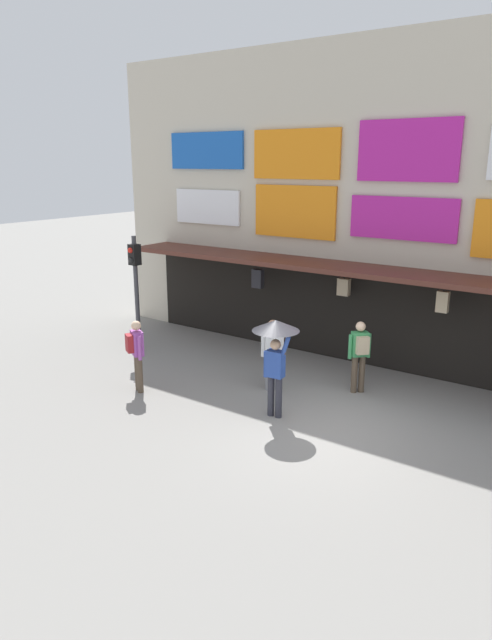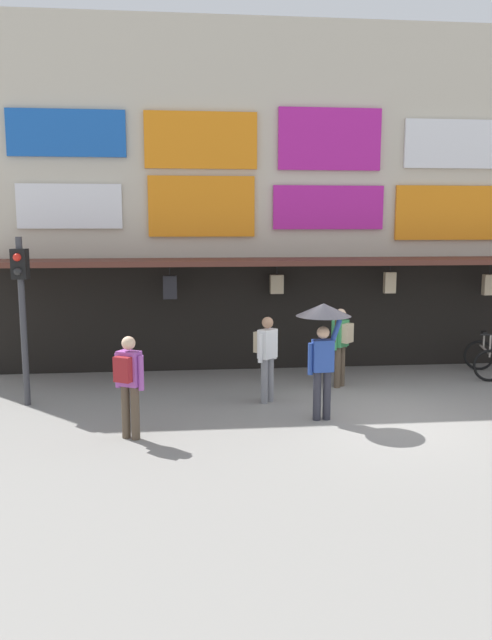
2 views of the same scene
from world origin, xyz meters
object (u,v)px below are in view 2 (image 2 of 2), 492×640
at_px(traffic_light_near, 21,294).
at_px(bicycle_parked, 484,359).
at_px(pedestrian_in_blue, 341,342).
at_px(pedestrian_in_black, 266,353).
at_px(pedestrian_in_purple, 129,380).
at_px(pedestrian_with_umbrella, 323,328).

bearing_deg(traffic_light_near, bicycle_parked, 7.75).
xyz_separation_m(pedestrian_in_blue, pedestrian_in_black, (-1.72, -0.97, 0.00)).
distance_m(traffic_light_near, pedestrian_in_purple, 3.22).
xyz_separation_m(traffic_light_near, pedestrian_in_purple, (2.12, -2.13, -1.16)).
xyz_separation_m(traffic_light_near, pedestrian_in_blue, (6.30, 0.70, -1.16)).
relative_size(pedestrian_with_umbrella, pedestrian_in_black, 1.24).
bearing_deg(pedestrian_in_blue, bicycle_parked, 10.24).
distance_m(bicycle_parked, pedestrian_in_purple, 8.46).
height_order(pedestrian_with_umbrella, pedestrian_in_black, pedestrian_with_umbrella).
bearing_deg(traffic_light_near, pedestrian_in_blue, 6.34).
xyz_separation_m(pedestrian_in_blue, pedestrian_in_purple, (-4.18, -2.83, 0.00)).
bearing_deg(bicycle_parked, pedestrian_in_black, -163.00).
xyz_separation_m(bicycle_parked, pedestrian_in_purple, (-7.70, -3.46, 0.59)).
height_order(bicycle_parked, pedestrian_in_purple, pedestrian_in_purple).
relative_size(pedestrian_with_umbrella, pedestrian_in_blue, 1.24).
bearing_deg(pedestrian_with_umbrella, pedestrian_in_black, 124.72).
relative_size(pedestrian_in_blue, pedestrian_in_purple, 1.00).
height_order(pedestrian_with_umbrella, pedestrian_in_blue, pedestrian_with_umbrella).
xyz_separation_m(traffic_light_near, pedestrian_in_black, (4.58, -0.27, -1.16)).
xyz_separation_m(bicycle_parked, pedestrian_with_umbrella, (-4.41, -2.80, 1.25)).
bearing_deg(pedestrian_with_umbrella, pedestrian_in_blue, 67.60).
relative_size(pedestrian_in_blue, pedestrian_in_black, 1.00).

